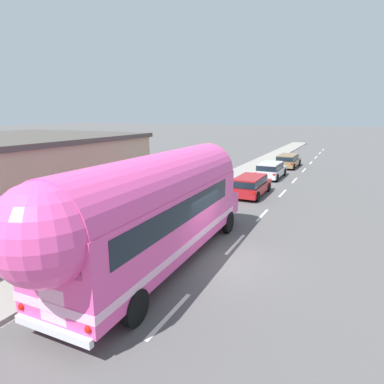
{
  "coord_description": "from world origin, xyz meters",
  "views": [
    {
      "loc": [
        4.11,
        -10.91,
        5.46
      ],
      "look_at": [
        -2.07,
        1.77,
        2.1
      ],
      "focal_mm": 30.75,
      "sensor_mm": 36.0,
      "label": 1
    }
  ],
  "objects_px": {
    "car_second": "(271,169)",
    "car_third": "(288,160)",
    "car_lead": "(250,184)",
    "painted_bus": "(152,208)"
  },
  "relations": [
    {
      "from": "car_second",
      "to": "car_third",
      "type": "xyz_separation_m",
      "value": [
        0.29,
        6.61,
        0.0
      ]
    },
    {
      "from": "car_lead",
      "to": "car_third",
      "type": "distance_m",
      "value": 13.58
    },
    {
      "from": "painted_bus",
      "to": "car_lead",
      "type": "height_order",
      "value": "painted_bus"
    },
    {
      "from": "car_lead",
      "to": "car_second",
      "type": "bearing_deg",
      "value": 91.72
    },
    {
      "from": "car_lead",
      "to": "car_third",
      "type": "relative_size",
      "value": 0.94
    },
    {
      "from": "painted_bus",
      "to": "car_second",
      "type": "bearing_deg",
      "value": 90.69
    },
    {
      "from": "car_third",
      "to": "car_lead",
      "type": "bearing_deg",
      "value": -90.33
    },
    {
      "from": "painted_bus",
      "to": "car_second",
      "type": "height_order",
      "value": "painted_bus"
    },
    {
      "from": "car_lead",
      "to": "car_second",
      "type": "height_order",
      "value": "same"
    },
    {
      "from": "painted_bus",
      "to": "car_third",
      "type": "xyz_separation_m",
      "value": [
        0.06,
        25.83,
        -1.51
      ]
    }
  ]
}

